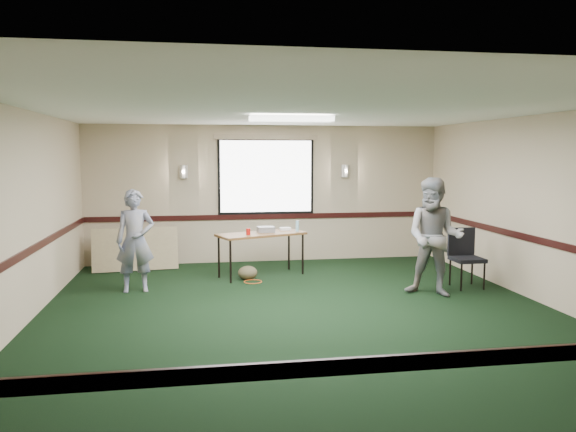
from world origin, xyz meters
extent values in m
plane|color=black|center=(0.00, 0.00, 0.00)|extent=(8.00, 8.00, 0.00)
plane|color=#CBAA92|center=(0.00, 4.00, 1.35)|extent=(7.00, 0.00, 7.00)
plane|color=#CBAA92|center=(0.00, -4.00, 1.35)|extent=(7.00, 0.00, 7.00)
plane|color=#CBAA92|center=(-3.50, 0.00, 1.35)|extent=(0.00, 8.00, 8.00)
plane|color=#CBAA92|center=(3.50, 0.00, 1.35)|extent=(0.00, 8.00, 8.00)
plane|color=white|center=(0.00, 0.00, 2.70)|extent=(8.00, 8.00, 0.00)
cube|color=black|center=(0.00, 3.98, 0.90)|extent=(7.00, 0.03, 0.10)
cube|color=black|center=(0.00, -3.98, 0.90)|extent=(7.00, 0.03, 0.10)
cube|color=black|center=(-3.48, 0.00, 0.90)|extent=(0.03, 8.00, 0.10)
cube|color=black|center=(3.48, 0.00, 0.90)|extent=(0.03, 8.00, 0.10)
cube|color=black|center=(0.00, 3.98, 1.70)|extent=(1.90, 0.01, 1.50)
cube|color=white|center=(0.00, 3.97, 1.70)|extent=(1.80, 0.02, 1.40)
cube|color=tan|center=(0.00, 3.97, 2.47)|extent=(2.05, 0.08, 0.10)
cylinder|color=silver|center=(-1.60, 3.94, 1.80)|extent=(0.16, 0.16, 0.25)
cylinder|color=silver|center=(1.60, 3.94, 1.80)|extent=(0.16, 0.16, 0.25)
cube|color=white|center=(0.00, 1.00, 2.64)|extent=(1.20, 0.32, 0.08)
cube|color=#5D2D1A|center=(-0.26, 2.62, 0.74)|extent=(1.64, 1.11, 0.04)
cylinder|color=black|center=(-0.83, 2.14, 0.36)|extent=(0.04, 0.04, 0.72)
cylinder|color=black|center=(0.48, 2.64, 0.36)|extent=(0.04, 0.04, 0.72)
cylinder|color=black|center=(-1.00, 2.60, 0.36)|extent=(0.04, 0.04, 0.72)
cylinder|color=black|center=(0.31, 3.09, 0.36)|extent=(0.04, 0.04, 0.72)
cube|color=gray|center=(-0.16, 2.72, 0.81)|extent=(0.31, 0.26, 0.10)
cube|color=white|center=(0.21, 2.93, 0.79)|extent=(0.20, 0.16, 0.05)
cylinder|color=#A9100B|center=(-0.50, 2.44, 0.82)|extent=(0.07, 0.07, 0.11)
cylinder|color=#8ED1E9|center=(0.40, 2.71, 0.86)|extent=(0.06, 0.06, 0.19)
ellipsoid|color=#4B402B|center=(-0.52, 2.37, 0.12)|extent=(0.34, 0.26, 0.24)
torus|color=#D8541B|center=(-0.46, 2.16, 0.01)|extent=(0.40, 0.40, 0.02)
cube|color=#9F8562|center=(-2.49, 3.47, 0.39)|extent=(1.55, 0.40, 0.79)
cube|color=black|center=(2.90, 1.22, 0.46)|extent=(0.47, 0.47, 0.06)
cube|color=black|center=(2.89, 1.45, 0.71)|extent=(0.46, 0.06, 0.46)
cylinder|color=black|center=(2.71, 1.03, 0.21)|extent=(0.03, 0.03, 0.43)
cylinder|color=black|center=(3.09, 1.03, 0.21)|extent=(0.03, 0.03, 0.43)
cylinder|color=black|center=(2.70, 1.41, 0.21)|extent=(0.03, 0.03, 0.43)
cylinder|color=black|center=(3.09, 1.42, 0.21)|extent=(0.03, 0.03, 0.43)
imported|color=#3F4E8B|center=(-2.32, 1.83, 0.80)|extent=(0.61, 0.43, 1.60)
imported|color=#6983A4|center=(2.16, 0.83, 0.89)|extent=(1.10, 1.04, 1.79)
camera|label=1|loc=(-1.37, -7.04, 2.12)|focal=35.00mm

